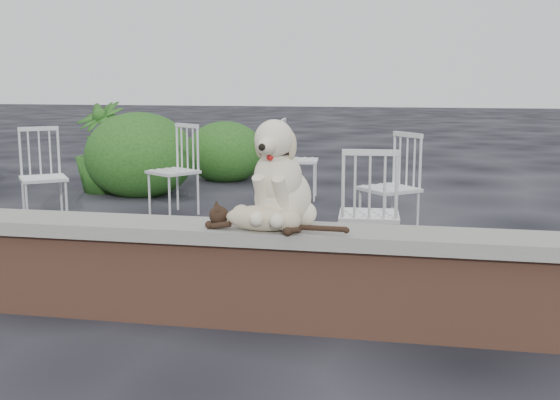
% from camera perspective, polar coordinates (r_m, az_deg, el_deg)
% --- Properties ---
extents(ground, '(60.00, 60.00, 0.00)m').
position_cam_1_polar(ground, '(4.44, -14.48, -8.90)').
color(ground, black).
rests_on(ground, ground).
extents(brick_wall, '(6.00, 0.30, 0.50)m').
position_cam_1_polar(brick_wall, '(4.36, -14.62, -5.79)').
color(brick_wall, brown).
rests_on(brick_wall, ground).
extents(capstone, '(6.20, 0.40, 0.08)m').
position_cam_1_polar(capstone, '(4.30, -14.79, -2.06)').
color(capstone, slate).
rests_on(capstone, brick_wall).
extents(dog, '(0.50, 0.60, 0.63)m').
position_cam_1_polar(dog, '(3.91, 0.24, 2.34)').
color(dog, beige).
rests_on(dog, capstone).
extents(cat, '(0.98, 0.40, 0.16)m').
position_cam_1_polar(cat, '(3.82, -1.37, -1.37)').
color(cat, tan).
rests_on(cat, capstone).
extents(chair_e, '(0.61, 0.61, 0.94)m').
position_cam_1_polar(chair_e, '(8.14, 1.64, 3.39)').
color(chair_e, silver).
rests_on(chair_e, ground).
extents(chair_d, '(0.79, 0.79, 0.94)m').
position_cam_1_polar(chair_d, '(6.14, 8.98, 1.07)').
color(chair_d, silver).
rests_on(chair_d, ground).
extents(chair_c, '(0.60, 0.60, 0.94)m').
position_cam_1_polar(chair_c, '(4.95, 7.34, -1.05)').
color(chair_c, silver).
rests_on(chair_c, ground).
extents(chair_b, '(0.78, 0.78, 0.94)m').
position_cam_1_polar(chair_b, '(7.26, -8.81, 2.46)').
color(chair_b, silver).
rests_on(chair_b, ground).
extents(chair_a, '(0.78, 0.78, 0.94)m').
position_cam_1_polar(chair_a, '(7.08, -18.92, 1.84)').
color(chair_a, silver).
rests_on(chair_a, ground).
extents(potted_plant_b, '(0.80, 0.80, 1.12)m').
position_cam_1_polar(potted_plant_b, '(8.88, -14.55, 4.22)').
color(potted_plant_b, '#1A4915').
rests_on(potted_plant_b, ground).
extents(shrubbery, '(4.16, 2.52, 1.06)m').
position_cam_1_polar(shrubbery, '(9.02, -11.99, 3.53)').
color(shrubbery, '#1A4915').
rests_on(shrubbery, ground).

